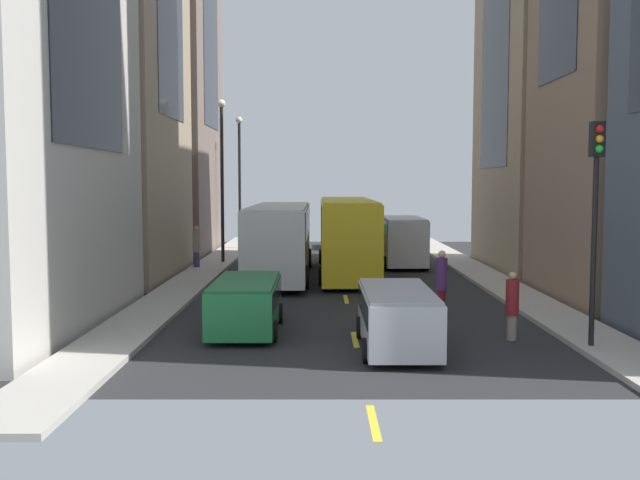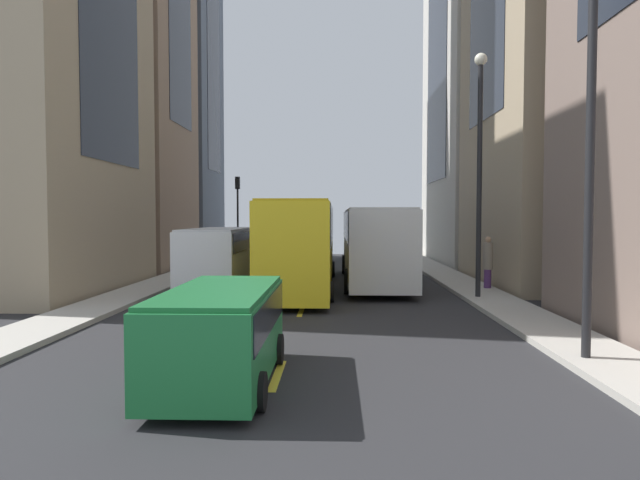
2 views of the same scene
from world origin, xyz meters
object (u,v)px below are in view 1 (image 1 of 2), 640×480
car_green_2 (350,233)px  pedestrian_walking_far (198,245)px  car_green_1 (247,301)px  streetcar_yellow (348,230)px  car_silver_0 (399,314)px  city_bus_white (281,234)px  pedestrian_crossing_near (514,304)px  traffic_light_near_corner (597,191)px  pedestrian_crossing_mid (443,279)px  delivery_van_white (404,238)px

car_green_2 → pedestrian_walking_far: (-8.17, -12.30, 0.22)m
car_green_1 → pedestrian_walking_far: size_ratio=2.15×
streetcar_yellow → car_silver_0: streetcar_yellow is taller
city_bus_white → pedestrian_crossing_near: 15.25m
car_silver_0 → pedestrian_crossing_near: 3.53m
car_green_2 → traffic_light_near_corner: 30.52m
pedestrian_crossing_near → pedestrian_walking_far: bearing=23.4°
car_green_1 → car_silver_0: bearing=-28.1°
pedestrian_crossing_mid → car_green_1: bearing=18.7°
streetcar_yellow → pedestrian_walking_far: streetcar_yellow is taller
car_green_2 → delivery_van_white: bearing=-77.5°
car_silver_0 → pedestrian_crossing_mid: pedestrian_crossing_mid is taller
car_silver_0 → pedestrian_crossing_mid: bearing=69.8°
car_silver_0 → traffic_light_near_corner: traffic_light_near_corner is taller
streetcar_yellow → car_green_1: (-3.47, -13.93, -1.21)m
delivery_van_white → city_bus_white: bearing=-144.6°
pedestrian_crossing_near → pedestrian_walking_far: 20.00m
car_green_1 → streetcar_yellow: bearing=76.0°
pedestrian_crossing_near → traffic_light_near_corner: bearing=-139.6°
car_green_1 → pedestrian_walking_far: pedestrian_walking_far is taller
delivery_van_white → traffic_light_near_corner: traffic_light_near_corner is taller
car_silver_0 → traffic_light_near_corner: bearing=-1.8°
pedestrian_crossing_near → delivery_van_white: bearing=-8.8°
car_green_1 → traffic_light_near_corner: traffic_light_near_corner is taller
streetcar_yellow → pedestrian_walking_far: size_ratio=6.49×
pedestrian_crossing_near → pedestrian_crossing_mid: bearing=2.3°
delivery_van_white → traffic_light_near_corner: bearing=-81.8°
car_green_1 → traffic_light_near_corner: (9.28, -2.41, 3.27)m
delivery_van_white → pedestrian_walking_far: size_ratio=2.60×
car_green_2 → car_silver_0: bearing=-89.8°
delivery_van_white → car_green_1: size_ratio=1.21×
car_green_1 → pedestrian_crossing_mid: bearing=29.2°
car_silver_0 → car_green_1: size_ratio=1.03×
pedestrian_crossing_mid → traffic_light_near_corner: 7.32m
streetcar_yellow → city_bus_white: bearing=-152.8°
streetcar_yellow → traffic_light_near_corner: (5.81, -16.34, 2.06)m
city_bus_white → pedestrian_walking_far: bearing=146.6°
streetcar_yellow → pedestrian_walking_far: bearing=170.4°
streetcar_yellow → pedestrian_crossing_near: streetcar_yellow is taller
car_green_1 → car_green_2: 27.82m
traffic_light_near_corner → car_green_1: bearing=165.5°
city_bus_white → pedestrian_crossing_near: city_bus_white is taller
delivery_van_white → car_green_2: (-2.40, 10.81, -0.49)m
traffic_light_near_corner → pedestrian_walking_far: bearing=127.1°
pedestrian_walking_far → traffic_light_near_corner: bearing=-22.5°
pedestrian_walking_far → traffic_light_near_corner: (13.33, -17.61, 2.95)m
delivery_van_white → streetcar_yellow: bearing=-137.7°
pedestrian_walking_far → car_green_1: bearing=-44.7°
delivery_van_white → traffic_light_near_corner: (2.75, -19.11, 2.68)m
pedestrian_crossing_near → car_green_2: bearing=-5.3°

